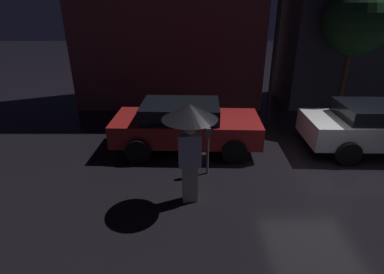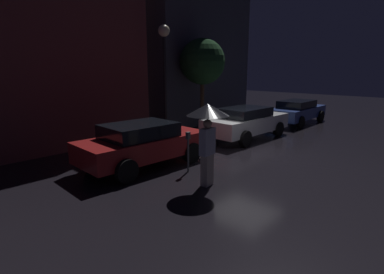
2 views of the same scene
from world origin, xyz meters
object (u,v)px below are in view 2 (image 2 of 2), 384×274
(parked_car_blue, at_px, (297,111))
(pedestrian_with_umbrella, at_px, (208,122))
(parking_meter, at_px, (188,147))
(street_lamp_near, at_px, (164,56))
(parked_car_red, at_px, (143,143))
(parked_car_white, at_px, (246,122))

(parked_car_blue, distance_m, pedestrian_with_umbrella, 11.37)
(parking_meter, distance_m, street_lamp_near, 5.32)
(parked_car_red, height_order, pedestrian_with_umbrella, pedestrian_with_umbrella)
(pedestrian_with_umbrella, relative_size, street_lamp_near, 0.45)
(street_lamp_near, bearing_deg, parked_car_blue, -16.44)
(parked_car_white, relative_size, parking_meter, 3.62)
(parked_car_white, height_order, pedestrian_with_umbrella, pedestrian_with_umbrella)
(parked_car_red, distance_m, pedestrian_with_umbrella, 2.81)
(pedestrian_with_umbrella, height_order, street_lamp_near, street_lamp_near)
(parked_car_red, height_order, parked_car_blue, parked_car_red)
(parked_car_blue, bearing_deg, parked_car_white, 178.77)
(parked_car_red, distance_m, parking_meter, 1.59)
(parked_car_white, xyz_separation_m, parking_meter, (-5.19, -1.33, 0.01))
(parked_car_white, height_order, street_lamp_near, street_lamp_near)
(pedestrian_with_umbrella, bearing_deg, parking_meter, -116.75)
(parking_meter, bearing_deg, parked_car_blue, 7.25)
(parked_car_white, bearing_deg, parking_meter, -164.45)
(parked_car_white, xyz_separation_m, street_lamp_near, (-2.76, 2.43, 2.89))
(parked_car_red, relative_size, parked_car_blue, 0.94)
(parked_car_white, bearing_deg, parked_car_blue, 1.28)
(pedestrian_with_umbrella, xyz_separation_m, street_lamp_near, (2.86, 4.92, 1.89))
(street_lamp_near, bearing_deg, parked_car_red, -142.80)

